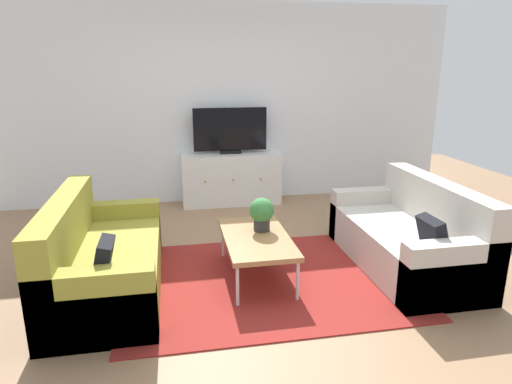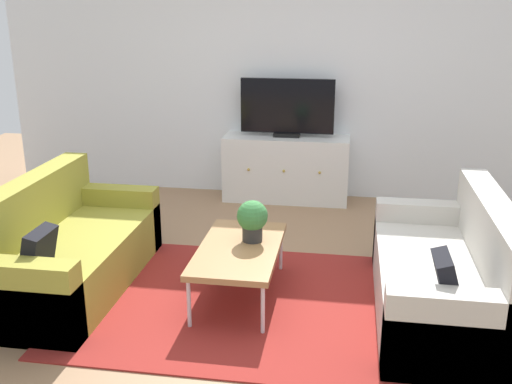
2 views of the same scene
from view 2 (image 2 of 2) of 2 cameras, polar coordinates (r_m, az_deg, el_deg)
name	(u,v)px [view 2 (image 2 of 2)]	position (r m, az deg, el deg)	size (l,w,h in m)	color
ground_plane	(250,293)	(4.55, -0.62, -9.69)	(10.00, 10.00, 0.00)	#997251
wall_back	(288,74)	(6.60, 3.13, 11.27)	(6.40, 0.12, 2.70)	white
area_rug	(246,302)	(4.41, -0.96, -10.51)	(2.50, 1.90, 0.01)	maroon
couch_left_side	(61,253)	(4.77, -18.20, -5.56)	(0.84, 1.74, 0.84)	olive
couch_right_side	(453,279)	(4.34, 18.34, -7.96)	(0.84, 1.74, 0.84)	beige
coffee_table	(239,251)	(4.35, -1.63, -5.64)	(0.58, 1.07, 0.40)	#A37547
potted_plant	(252,219)	(4.38, -0.35, -2.59)	(0.23, 0.23, 0.31)	#2D2D2D
tv_console	(286,168)	(6.52, 2.90, 2.27)	(1.35, 0.47, 0.71)	white
flat_screen_tv	(287,108)	(6.39, 3.02, 8.06)	(1.00, 0.16, 0.62)	black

